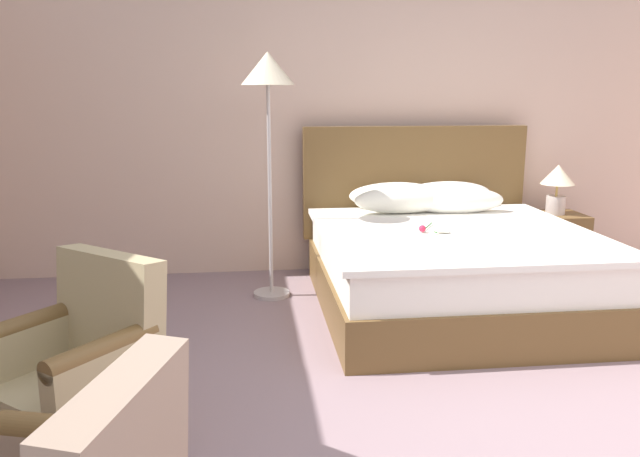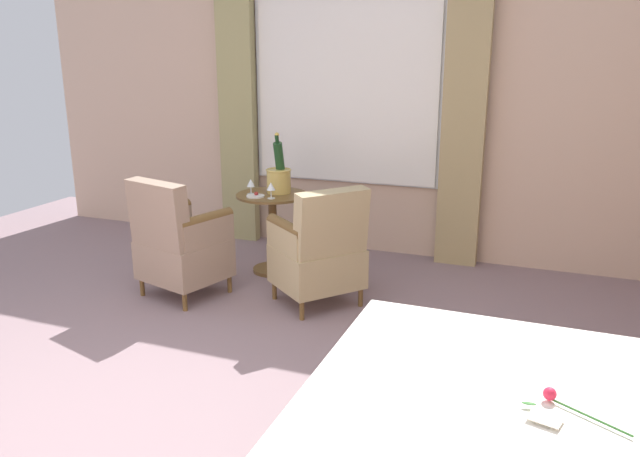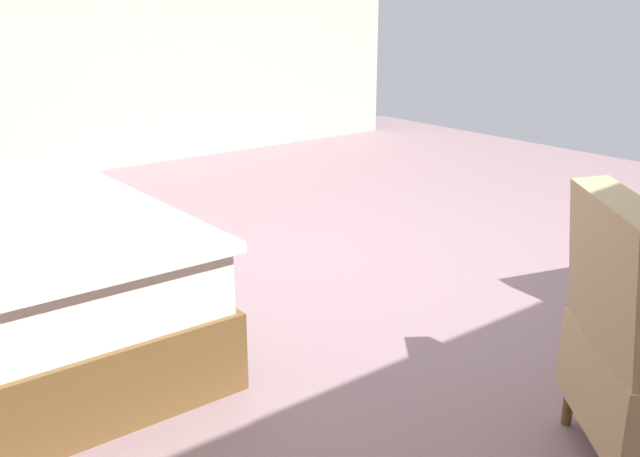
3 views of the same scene
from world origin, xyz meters
TOP-DOWN VIEW (x-y plane):
  - ground_plane at (0.00, 0.00)m, footprint 8.07×8.07m
  - wall_far_side at (3.35, 0.00)m, footprint 0.12×6.49m

SIDE VIEW (x-z plane):
  - ground_plane at x=0.00m, z-range 0.00..0.00m
  - wall_far_side at x=3.35m, z-range 0.00..2.77m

